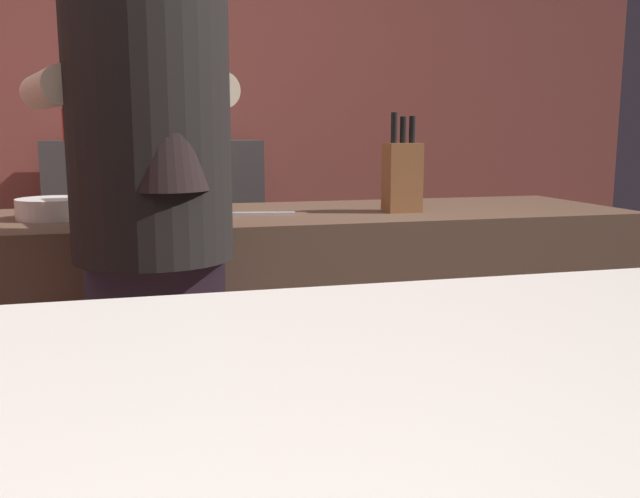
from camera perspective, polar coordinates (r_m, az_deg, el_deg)
wall_back at (r=3.42m, az=-14.60°, el=12.86°), size 5.20×0.10×2.70m
prep_counter at (r=2.10m, az=-3.55°, el=-9.36°), size 2.10×0.60×0.91m
back_shelf at (r=3.18m, az=-13.26°, el=-1.22°), size 0.91×0.36×1.11m
bartender at (r=1.50m, az=-13.68°, el=2.58°), size 0.49×0.55×1.66m
knife_block at (r=2.02m, az=6.87°, el=6.11°), size 0.10×0.08×0.29m
mixing_bowl at (r=1.98m, az=-21.24°, el=3.18°), size 0.20×0.20×0.05m
chefs_knife at (r=1.94m, az=-5.65°, el=2.95°), size 0.24×0.07×0.01m
bottle_vinegar at (r=3.16m, az=-16.44°, el=10.06°), size 0.08×0.08×0.20m
bottle_soy at (r=3.12m, az=-10.43°, el=10.67°), size 0.06×0.06×0.25m
bottle_olive_oil at (r=3.11m, az=-20.08°, el=9.88°), size 0.07×0.07×0.20m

